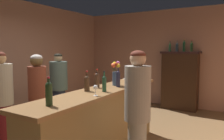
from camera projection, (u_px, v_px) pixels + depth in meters
wall_back at (161, 58)px, 6.63m from camera, size 4.98×0.12×2.83m
bar_counter at (102, 124)px, 3.31m from camera, size 0.57×2.87×1.07m
display_cabinet at (180, 79)px, 6.07m from camera, size 1.03×0.47×1.61m
wine_bottle_riesling at (137, 74)px, 4.03m from camera, size 0.06×0.06×0.32m
wine_bottle_malbec at (118, 78)px, 3.47m from camera, size 0.06×0.06×0.31m
wine_bottle_chardonnay at (104, 83)px, 3.08m from camera, size 0.06×0.06×0.29m
wine_bottle_merlot at (87, 82)px, 3.12m from camera, size 0.08×0.08×0.29m
wine_bottle_syrah at (97, 79)px, 3.39m from camera, size 0.08×0.08×0.29m
wine_bottle_pinot at (49, 93)px, 2.31m from camera, size 0.07×0.07×0.31m
wine_glass_front at (144, 76)px, 4.16m from camera, size 0.07×0.07×0.14m
wine_glass_mid at (95, 88)px, 2.81m from camera, size 0.06×0.06×0.14m
wine_glass_rear at (128, 76)px, 4.09m from camera, size 0.07×0.07×0.14m
flower_arrangement at (116, 73)px, 3.63m from camera, size 0.15×0.15×0.40m
cheese_plate at (128, 79)px, 4.39m from camera, size 0.19×0.19×0.01m
display_bottle_left at (170, 47)px, 6.14m from camera, size 0.06×0.06×0.30m
display_bottle_midleft at (177, 47)px, 6.04m from camera, size 0.07×0.07×0.30m
display_bottle_center at (184, 46)px, 5.94m from camera, size 0.07×0.07×0.33m
display_bottle_midright at (192, 47)px, 5.84m from camera, size 0.07×0.07×0.31m
patron_near_entrance at (1, 99)px, 3.38m from camera, size 0.36×0.36×1.64m
patron_by_cabinet at (59, 88)px, 4.60m from camera, size 0.37×0.37×1.58m
patron_in_navy at (38, 95)px, 3.71m from camera, size 0.30×0.30×1.58m
bartender at (137, 114)px, 2.52m from camera, size 0.30×0.30×1.66m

